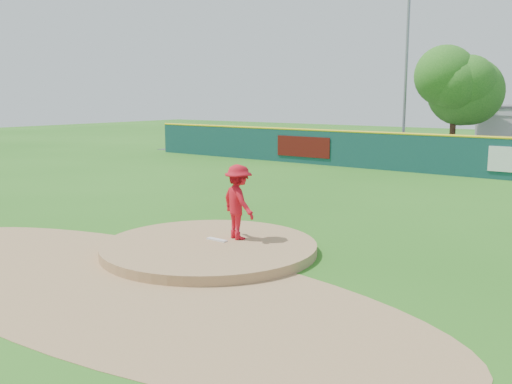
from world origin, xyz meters
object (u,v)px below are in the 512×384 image
Objects in this scene: pitcher at (238,202)px; deciduous_tree at (455,86)px; van at (428,151)px; light_pole_left at (406,65)px; playground_slide at (260,140)px.

pitcher is 0.27× the size of deciduous_tree.
deciduous_tree reaches higher than van.
van is 0.46× the size of light_pole_left.
light_pole_left reaches higher than van.
deciduous_tree reaches higher than playground_slide.
light_pole_left is (9.66, 3.55, 5.30)m from playground_slide.
deciduous_tree is (13.66, 1.55, 3.81)m from playground_slide.
van is 4.53m from deciduous_tree.
pitcher is at bearing -76.43° from light_pole_left.
deciduous_tree reaches higher than pitcher.
deciduous_tree is at bearing -62.90° from pitcher.
light_pole_left is at bearing 153.43° from deciduous_tree.
pitcher reaches higher than van.
deciduous_tree is at bearing -26.57° from light_pole_left.
playground_slide is 0.36× the size of deciduous_tree.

